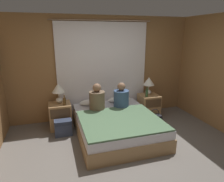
% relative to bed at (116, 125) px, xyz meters
% --- Properties ---
extents(ground_plane, '(16.00, 16.00, 0.00)m').
position_rel_bed_xyz_m(ground_plane, '(0.00, -0.86, -0.21)').
color(ground_plane, '#66605B').
extents(wall_back, '(4.62, 0.06, 2.50)m').
position_rel_bed_xyz_m(wall_back, '(0.00, 1.12, 1.04)').
color(wall_back, olive).
rests_on(wall_back, ground_plane).
extents(curtain_panel, '(2.43, 0.02, 2.38)m').
position_rel_bed_xyz_m(curtain_panel, '(0.00, 1.05, 0.97)').
color(curtain_panel, white).
rests_on(curtain_panel, ground_plane).
extents(bed, '(1.61, 2.00, 0.43)m').
position_rel_bed_xyz_m(bed, '(0.00, 0.00, 0.00)').
color(bed, '#99754C').
rests_on(bed, ground_plane).
extents(nightstand_left, '(0.47, 0.47, 0.58)m').
position_rel_bed_xyz_m(nightstand_left, '(-1.11, 0.68, 0.08)').
color(nightstand_left, '#A87F51').
rests_on(nightstand_left, ground_plane).
extents(nightstand_right, '(0.47, 0.47, 0.58)m').
position_rel_bed_xyz_m(nightstand_right, '(1.11, 0.68, 0.08)').
color(nightstand_right, '#A87F51').
rests_on(nightstand_right, ground_plane).
extents(lamp_left, '(0.29, 0.29, 0.45)m').
position_rel_bed_xyz_m(lamp_left, '(-1.11, 0.74, 0.67)').
color(lamp_left, silver).
rests_on(lamp_left, nightstand_left).
extents(lamp_right, '(0.29, 0.29, 0.45)m').
position_rel_bed_xyz_m(lamp_right, '(1.11, 0.74, 0.67)').
color(lamp_right, silver).
rests_on(lamp_right, nightstand_right).
extents(pillow_left, '(0.59, 0.31, 0.12)m').
position_rel_bed_xyz_m(pillow_left, '(-0.35, 0.81, 0.28)').
color(pillow_left, white).
rests_on(pillow_left, bed).
extents(pillow_right, '(0.59, 0.31, 0.12)m').
position_rel_bed_xyz_m(pillow_right, '(0.35, 0.81, 0.28)').
color(pillow_right, white).
rests_on(pillow_right, bed).
extents(blanket_on_bed, '(1.55, 1.39, 0.03)m').
position_rel_bed_xyz_m(blanket_on_bed, '(0.00, -0.28, 0.23)').
color(blanket_on_bed, '#4C6B4C').
rests_on(blanket_on_bed, bed).
extents(person_left_in_bed, '(0.35, 0.35, 0.60)m').
position_rel_bed_xyz_m(person_left_in_bed, '(-0.30, 0.45, 0.46)').
color(person_left_in_bed, brown).
rests_on(person_left_in_bed, bed).
extents(person_right_in_bed, '(0.35, 0.35, 0.58)m').
position_rel_bed_xyz_m(person_right_in_bed, '(0.27, 0.45, 0.45)').
color(person_right_in_bed, '#38517A').
rests_on(person_right_in_bed, bed).
extents(beer_bottle_on_left_stand, '(0.06, 0.06, 0.22)m').
position_rel_bed_xyz_m(beer_bottle_on_left_stand, '(-1.00, 0.57, 0.45)').
color(beer_bottle_on_left_stand, '#513819').
rests_on(beer_bottle_on_left_stand, nightstand_left).
extents(beer_bottle_on_right_stand, '(0.06, 0.06, 0.24)m').
position_rel_bed_xyz_m(beer_bottle_on_right_stand, '(0.98, 0.57, 0.46)').
color(beer_bottle_on_right_stand, '#2D4C28').
rests_on(beer_bottle_on_right_stand, nightstand_right).
extents(backpack_on_floor, '(0.36, 0.21, 0.35)m').
position_rel_bed_xyz_m(backpack_on_floor, '(-1.08, 0.28, -0.02)').
color(backpack_on_floor, '#333D56').
rests_on(backpack_on_floor, ground_plane).
extents(handbag_on_floor, '(0.32, 0.18, 0.35)m').
position_rel_bed_xyz_m(handbag_on_floor, '(1.07, 0.29, -0.11)').
color(handbag_on_floor, black).
rests_on(handbag_on_floor, ground_plane).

